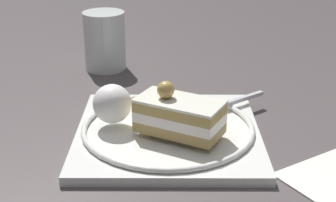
{
  "coord_description": "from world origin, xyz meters",
  "views": [
    {
      "loc": [
        -0.53,
        -0.05,
        0.27
      ],
      "look_at": [
        -0.01,
        0.01,
        0.05
      ],
      "focal_mm": 53.31,
      "sensor_mm": 36.0,
      "label": 1
    }
  ],
  "objects_px": {
    "drink_glass_far": "(105,43)",
    "dessert_plate": "(168,131)",
    "cake_slice": "(175,115)",
    "fork": "(228,103)",
    "whipped_cream_dollop": "(112,104)"
  },
  "relations": [
    {
      "from": "drink_glass_far",
      "to": "dessert_plate",
      "type": "bearing_deg",
      "value": -150.85
    },
    {
      "from": "drink_glass_far",
      "to": "cake_slice",
      "type": "bearing_deg",
      "value": -150.78
    },
    {
      "from": "fork",
      "to": "drink_glass_far",
      "type": "bearing_deg",
      "value": 49.86
    },
    {
      "from": "cake_slice",
      "to": "fork",
      "type": "height_order",
      "value": "cake_slice"
    },
    {
      "from": "fork",
      "to": "drink_glass_far",
      "type": "relative_size",
      "value": 0.96
    },
    {
      "from": "fork",
      "to": "drink_glass_far",
      "type": "height_order",
      "value": "drink_glass_far"
    },
    {
      "from": "cake_slice",
      "to": "drink_glass_far",
      "type": "distance_m",
      "value": 0.29
    },
    {
      "from": "dessert_plate",
      "to": "drink_glass_far",
      "type": "xyz_separation_m",
      "value": [
        0.23,
        0.13,
        0.04
      ]
    },
    {
      "from": "whipped_cream_dollop",
      "to": "fork",
      "type": "bearing_deg",
      "value": -64.4
    },
    {
      "from": "fork",
      "to": "drink_glass_far",
      "type": "xyz_separation_m",
      "value": [
        0.17,
        0.2,
        0.02
      ]
    },
    {
      "from": "fork",
      "to": "cake_slice",
      "type": "bearing_deg",
      "value": 143.63
    },
    {
      "from": "dessert_plate",
      "to": "drink_glass_far",
      "type": "relative_size",
      "value": 2.53
    },
    {
      "from": "dessert_plate",
      "to": "fork",
      "type": "relative_size",
      "value": 2.64
    },
    {
      "from": "dessert_plate",
      "to": "whipped_cream_dollop",
      "type": "distance_m",
      "value": 0.07
    },
    {
      "from": "cake_slice",
      "to": "fork",
      "type": "bearing_deg",
      "value": -36.37
    }
  ]
}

